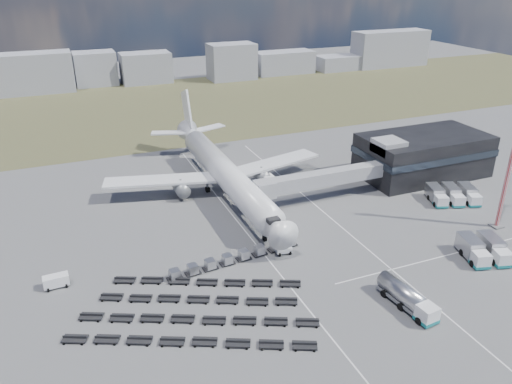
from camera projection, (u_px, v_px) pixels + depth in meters
name	position (u px, v px, depth m)	size (l,w,h in m)	color
ground	(285.00, 265.00, 85.14)	(420.00, 420.00, 0.00)	#565659
grass_strip	(152.00, 108.00, 177.55)	(420.00, 90.00, 0.01)	brown
lane_markings	(327.00, 246.00, 91.05)	(47.12, 110.00, 0.01)	silver
terminal	(423.00, 154.00, 119.67)	(30.40, 16.40, 11.00)	black
jet_bridge	(312.00, 180.00, 105.72)	(30.30, 3.80, 7.05)	#939399
airliner	(223.00, 171.00, 110.14)	(51.59, 64.53, 17.62)	white
skyline	(81.00, 68.00, 201.67)	(303.16, 23.50, 25.22)	#9395A1
fuel_tanker	(407.00, 298.00, 74.09)	(3.77, 10.89, 3.45)	white
pushback_tug	(284.00, 250.00, 88.40)	(2.83, 1.59, 1.32)	white
utility_van	(56.00, 281.00, 79.00)	(3.89, 1.76, 2.11)	white
catering_truck	(266.00, 180.00, 114.90)	(2.80, 6.34, 2.87)	white
service_trucks_near	(484.00, 249.00, 86.60)	(8.54, 9.43, 3.19)	white
service_trucks_far	(453.00, 195.00, 107.38)	(11.57, 10.08, 2.96)	white
uld_row	(235.00, 257.00, 85.66)	(24.67, 4.28, 1.67)	black
baggage_dollies	(196.00, 310.00, 73.57)	(37.01, 28.33, 0.80)	black
floodlight_mast	(512.00, 158.00, 91.72)	(2.71, 2.21, 28.66)	red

